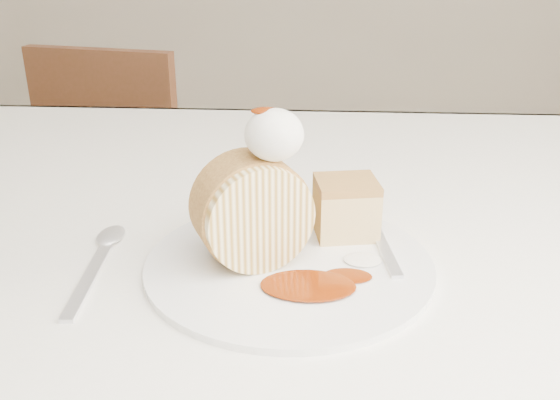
{
  "coord_description": "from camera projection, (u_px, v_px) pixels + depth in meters",
  "views": [
    {
      "loc": [
        0.07,
        -0.52,
        1.07
      ],
      "look_at": [
        0.04,
        0.05,
        0.82
      ],
      "focal_mm": 40.0,
      "sensor_mm": 36.0,
      "label": 1
    }
  ],
  "objects": [
    {
      "name": "fork",
      "position": [
        384.0,
        247.0,
        0.66
      ],
      "size": [
        0.05,
        0.18,
        0.0
      ],
      "primitive_type": "cube",
      "rotation": [
        0.0,
        0.0,
        0.13
      ],
      "color": "silver",
      "rests_on": "plate"
    },
    {
      "name": "caramel_pool",
      "position": [
        308.0,
        285.0,
        0.59
      ],
      "size": [
        0.1,
        0.07,
        0.0
      ],
      "primitive_type": null,
      "rotation": [
        0.0,
        0.0,
        0.17
      ],
      "color": "#6D2104",
      "rests_on": "plate"
    },
    {
      "name": "cake_chunk",
      "position": [
        346.0,
        211.0,
        0.68
      ],
      "size": [
        0.07,
        0.07,
        0.05
      ],
      "primitive_type": "cube",
      "rotation": [
        0.0,
        0.0,
        0.17
      ],
      "color": "tan",
      "rests_on": "plate"
    },
    {
      "name": "table",
      "position": [
        260.0,
        266.0,
        0.82
      ],
      "size": [
        1.4,
        0.9,
        0.75
      ],
      "color": "white",
      "rests_on": "ground"
    },
    {
      "name": "spoon",
      "position": [
        88.0,
        280.0,
        0.61
      ],
      "size": [
        0.04,
        0.18,
        0.0
      ],
      "primitive_type": "cube",
      "rotation": [
        0.0,
        0.0,
        0.07
      ],
      "color": "silver",
      "rests_on": "table"
    },
    {
      "name": "roulade_slice",
      "position": [
        253.0,
        212.0,
        0.62
      ],
      "size": [
        0.12,
        0.1,
        0.11
      ],
      "primitive_type": "cylinder",
      "rotation": [
        1.57,
        0.0,
        0.45
      ],
      "color": "#FFEBB1",
      "rests_on": "plate"
    },
    {
      "name": "chair_far",
      "position": [
        129.0,
        172.0,
        1.7
      ],
      "size": [
        0.45,
        0.45,
        0.81
      ],
      "rotation": [
        0.0,
        0.0,
        2.95
      ],
      "color": "brown",
      "rests_on": "ground"
    },
    {
      "name": "caramel_drizzle",
      "position": [
        266.0,
        104.0,
        0.58
      ],
      "size": [
        0.03,
        0.02,
        0.01
      ],
      "primitive_type": "ellipsoid",
      "color": "#6D2104",
      "rests_on": "whipped_cream"
    },
    {
      "name": "whipped_cream",
      "position": [
        274.0,
        135.0,
        0.58
      ],
      "size": [
        0.06,
        0.06,
        0.05
      ],
      "primitive_type": "ellipsoid",
      "color": "white",
      "rests_on": "roulade_slice"
    },
    {
      "name": "plate",
      "position": [
        289.0,
        264.0,
        0.64
      ],
      "size": [
        0.34,
        0.34,
        0.01
      ],
      "primitive_type": "cylinder",
      "rotation": [
        0.0,
        0.0,
        0.17
      ],
      "color": "white",
      "rests_on": "table"
    }
  ]
}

